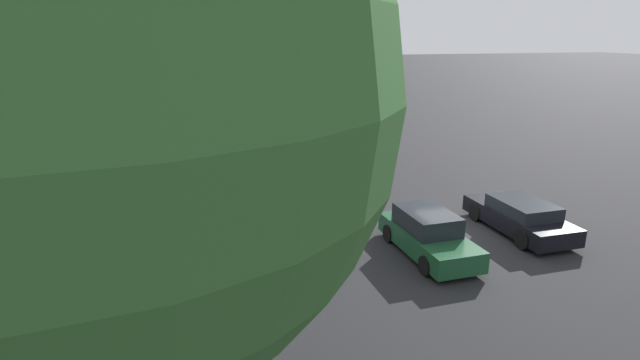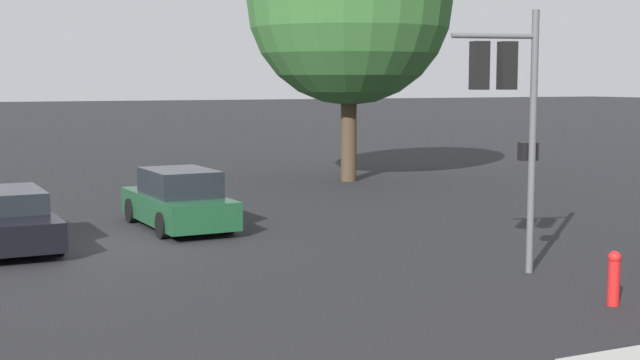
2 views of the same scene
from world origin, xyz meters
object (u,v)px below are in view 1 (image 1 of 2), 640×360
street_tree (89,96)px  crossing_car_0 (519,216)px  parked_car_0 (182,167)px  traffic_signal (266,122)px  parked_car_1 (53,176)px  crossing_car_1 (428,234)px  fire_hydrant (257,169)px

street_tree → crossing_car_0: (8.56, -13.01, -5.93)m
crossing_car_0 → parked_car_0: (10.65, 12.27, 0.06)m
traffic_signal → parked_car_1: (3.61, 9.84, -2.79)m
crossing_car_1 → traffic_signal: bearing=-154.2°
street_tree → parked_car_0: (19.21, -0.74, -5.87)m
crossing_car_1 → parked_car_1: crossing_car_1 is taller
street_tree → parked_car_1: size_ratio=2.47×
crossing_car_1 → fire_hydrant: crossing_car_1 is taller
crossing_car_1 → parked_car_0: crossing_car_1 is taller
parked_car_1 → fire_hydrant: parked_car_1 is taller
fire_hydrant → street_tree: bearing=166.3°
crossing_car_1 → parked_car_0: (11.51, 8.01, -0.01)m
traffic_signal → crossing_car_1: traffic_signal is taller
crossing_car_0 → parked_car_1: parked_car_1 is taller
crossing_car_0 → parked_car_0: parked_car_0 is taller
parked_car_1 → parked_car_0: bearing=179.2°
traffic_signal → parked_car_1: 10.85m
parked_car_0 → parked_car_1: bearing=-1.1°
crossing_car_0 → parked_car_1: bearing=58.8°
crossing_car_1 → parked_car_0: bearing=-147.3°
street_tree → traffic_signal: (15.56, -4.59, -3.10)m
street_tree → traffic_signal: street_tree is taller
traffic_signal → fire_hydrant: size_ratio=5.48×
crossing_car_1 → fire_hydrant: bearing=-160.2°
parked_car_0 → fire_hydrant: bearing=166.0°
crossing_car_0 → fire_hydrant: crossing_car_0 is taller
fire_hydrant → crossing_car_1: bearing=-158.1°
traffic_signal → crossing_car_1: bearing=41.1°
fire_hydrant → crossing_car_0: bearing=-139.0°
crossing_car_0 → fire_hydrant: 13.01m
street_tree → crossing_car_1: (7.70, -8.76, -5.86)m
street_tree → crossing_car_0: street_tree is taller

